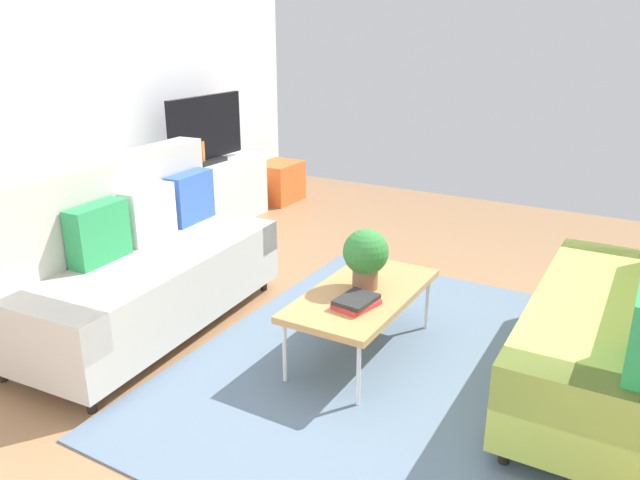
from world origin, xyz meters
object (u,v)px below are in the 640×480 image
object	(u,v)px
coffee_table	(362,295)
bottle_1	(202,153)
storage_trunk	(279,182)
couch_beige	(139,263)
potted_plant	(366,255)
table_book_0	(356,304)
bottle_0	(195,156)
vase_0	(159,163)
vase_1	(174,163)
tv	(206,131)
couch_green	(632,324)
tv_console	(208,194)

from	to	relation	value
coffee_table	bottle_1	xyz separation A→B (m)	(1.41, 2.41, 0.36)
storage_trunk	couch_beige	bearing A→B (deg)	-162.93
potted_plant	table_book_0	xyz separation A→B (m)	(-0.26, -0.07, -0.19)
couch_beige	bottle_0	size ratio (longest dim) A/B	9.55
potted_plant	vase_0	size ratio (longest dim) A/B	1.90
vase_1	bottle_1	bearing A→B (deg)	-17.82
tv	bottle_0	world-z (taller)	tv
potted_plant	table_book_0	distance (m)	0.33
storage_trunk	bottle_0	xyz separation A→B (m)	(-1.31, 0.06, 0.52)
couch_green	table_book_0	world-z (taller)	couch_green
bottle_0	bottle_1	distance (m)	0.10
coffee_table	storage_trunk	distance (m)	3.52
coffee_table	tv	world-z (taller)	tv
storage_trunk	potted_plant	distance (m)	3.49
couch_green	tv_console	bearing A→B (deg)	71.88
tv_console	bottle_1	distance (m)	0.45
bottle_0	coffee_table	bearing A→B (deg)	-118.59
tv	vase_1	distance (m)	0.47
tv	vase_1	bearing A→B (deg)	169.74
couch_beige	tv	distance (m)	2.22
couch_green	vase_1	world-z (taller)	couch_green
vase_0	vase_1	world-z (taller)	vase_0
tv	potted_plant	size ratio (longest dim) A/B	2.73
tv_console	vase_0	size ratio (longest dim) A/B	7.27
coffee_table	bottle_0	size ratio (longest dim) A/B	5.37
table_book_0	vase_1	xyz separation A→B (m)	(1.34, 2.56, 0.27)
tv	bottle_1	bearing A→B (deg)	-169.38
couch_green	bottle_1	xyz separation A→B (m)	(1.13, 3.83, 0.31)
potted_plant	table_book_0	size ratio (longest dim) A/B	1.52
storage_trunk	bottle_0	distance (m)	1.41
tv_console	table_book_0	bearing A→B (deg)	-124.47
couch_beige	coffee_table	xyz separation A→B (m)	(0.39, -1.42, -0.06)
potted_plant	vase_1	xyz separation A→B (m)	(1.08, 2.49, 0.07)
table_book_0	vase_1	size ratio (longest dim) A/B	1.93
table_book_0	bottle_1	size ratio (longest dim) A/B	1.05
potted_plant	bottle_1	world-z (taller)	bottle_1
table_book_0	tv_console	bearing A→B (deg)	55.53
table_book_0	vase_1	world-z (taller)	vase_1
couch_beige	coffee_table	distance (m)	1.48
couch_green	vase_1	bearing A→B (deg)	77.37
couch_beige	vase_0	bearing A→B (deg)	-145.14
bottle_0	potted_plant	bearing A→B (deg)	-117.67
coffee_table	couch_green	bearing A→B (deg)	-78.57
couch_beige	potted_plant	bearing A→B (deg)	103.62
tv_console	tv	world-z (taller)	tv
vase_1	vase_0	bearing A→B (deg)	180.00
storage_trunk	couch_green	bearing A→B (deg)	-121.75
tv_console	tv	size ratio (longest dim) A/B	1.40
potted_plant	bottle_0	xyz separation A→B (m)	(1.26, 2.40, 0.11)
coffee_table	table_book_0	xyz separation A→B (m)	(-0.20, -0.06, 0.04)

